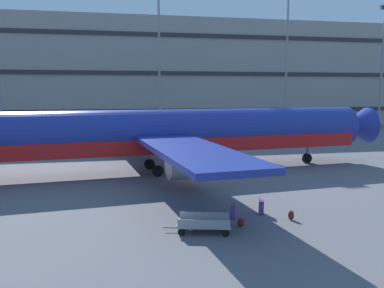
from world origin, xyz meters
The scene contains 12 objects.
ground_plane centered at (0.00, 0.00, 0.00)m, with size 600.00×600.00×0.00m, color #5B5B60.
terminal_structure centered at (0.00, 48.45, 9.78)m, with size 155.02×17.59×19.57m.
airliner centered at (-2.34, 1.96, 3.22)m, with size 41.44×33.64×10.82m.
light_mast_center_left centered at (1.45, 35.08, 14.65)m, with size 1.80×0.50×25.81m.
light_mast_center_right centered at (23.53, 35.08, 13.67)m, with size 1.80×0.50×23.91m.
light_mast_right centered at (42.14, 35.08, 12.61)m, with size 1.80×0.50×21.84m.
suitcase_laid_flat centered at (-0.51, -11.25, 0.39)m, with size 0.36×0.49×0.84m.
suitcase_teal centered at (1.28, -10.84, 0.41)m, with size 0.41×0.51×0.98m.
backpack_black centered at (2.43, -12.19, 0.24)m, with size 0.38×0.37×0.55m.
backpack_upright centered at (-0.52, -12.66, 0.20)m, with size 0.39×0.42×0.47m.
backpack_purple centered at (-1.23, -12.86, 0.21)m, with size 0.38×0.29×0.48m.
baggage_cart centered at (-2.54, -13.06, 0.43)m, with size 3.36×1.94×0.82m.
Camera 1 is at (-6.98, -31.64, 6.86)m, focal length 38.18 mm.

